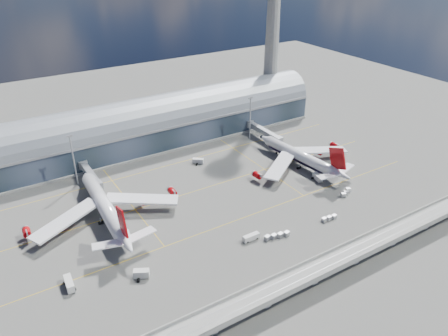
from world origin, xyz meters
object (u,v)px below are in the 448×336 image
floodlight_mast_right (250,117)px  control_tower (272,34)px  airliner_right (301,157)px  service_truck_1 (141,274)px  service_truck_4 (291,154)px  service_truck_2 (251,237)px  cargo_train_2 (329,218)px  service_truck_3 (318,177)px  floodlight_mast_left (74,159)px  cargo_train_0 (277,236)px  service_truck_0 (69,284)px  service_truck_5 (198,161)px  cargo_train_1 (346,192)px  airliner_left (105,208)px

floodlight_mast_right → control_tower: bearing=38.7°
airliner_right → service_truck_1: bearing=-166.2°
control_tower → service_truck_4: size_ratio=18.51×
service_truck_2 → cargo_train_2: service_truck_2 is taller
service_truck_4 → service_truck_3: bearing=-105.5°
control_tower → service_truck_1: (-134.02, -104.25, -50.06)m
control_tower → floodlight_mast_right: (-35.00, -28.00, -38.00)m
airliner_right → service_truck_3: 16.80m
service_truck_3 → service_truck_4: (5.55, 26.47, 0.02)m
floodlight_mast_left → service_truck_2: floodlight_mast_left is taller
floodlight_mast_left → service_truck_2: (45.50, -79.17, -12.31)m
floodlight_mast_left → floodlight_mast_right: (100.00, 0.00, 0.00)m
service_truck_2 → cargo_train_0: size_ratio=0.63×
control_tower → service_truck_0: control_tower is taller
service_truck_5 → cargo_train_0: (-4.45, -72.27, -0.44)m
airliner_right → service_truck_4: size_ratio=11.15×
service_truck_0 → cargo_train_1: bearing=0.9°
cargo_train_0 → cargo_train_2: 26.19m
floodlight_mast_left → service_truck_4: floodlight_mast_left is taller
cargo_train_0 → cargo_train_2: (26.12, -1.82, -0.08)m
service_truck_1 → floodlight_mast_right: bearing=-23.9°
service_truck_3 → cargo_train_2: (-19.04, -27.71, -0.69)m
service_truck_0 → service_truck_3: (121.73, 10.44, -0.03)m
airliner_left → service_truck_2: size_ratio=9.71×
airliner_right → cargo_train_1: (-0.72, -32.81, -4.18)m
service_truck_1 → service_truck_4: size_ratio=1.06×
airliner_left → service_truck_0: 40.08m
floodlight_mast_right → service_truck_1: size_ratio=4.34×
floodlight_mast_right → service_truck_3: (0.14, -57.51, -12.07)m
airliner_right → service_truck_2: airliner_right is taller
control_tower → service_truck_3: size_ratio=15.40×
floodlight_mast_right → cargo_train_2: 88.21m
service_truck_5 → floodlight_mast_left: bearing=121.1°
service_truck_1 → cargo_train_0: service_truck_1 is taller
cargo_train_0 → cargo_train_1: 48.14m
service_truck_1 → cargo_train_0: (54.00, -7.14, -0.62)m
cargo_train_0 → service_truck_1: bearing=69.3°
service_truck_4 → cargo_train_0: bearing=-137.7°
cargo_train_0 → cargo_train_1: (47.24, 9.26, -0.04)m
service_truck_5 → floodlight_mast_right: bearing=-33.0°
control_tower → floodlight_mast_left: size_ratio=4.01×
service_truck_0 → service_truck_4: size_ratio=1.36×
airliner_left → service_truck_0: bearing=-124.1°
floodlight_mast_right → cargo_train_1: size_ratio=3.24×
service_truck_0 → cargo_train_1: 123.96m
control_tower → cargo_train_2: bearing=-115.5°
control_tower → airliner_left: bearing=-154.3°
control_tower → service_truck_3: control_tower is taller
floodlight_mast_left → service_truck_1: size_ratio=4.34×
cargo_train_0 → floodlight_mast_right: bearing=-41.5°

